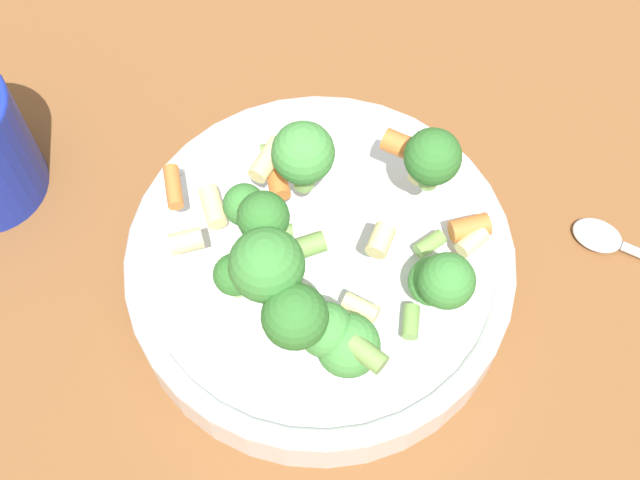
{
  "coord_description": "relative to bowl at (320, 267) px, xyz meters",
  "views": [
    {
      "loc": [
        -0.15,
        -0.21,
        0.57
      ],
      "look_at": [
        0.0,
        0.0,
        0.07
      ],
      "focal_mm": 50.0,
      "sensor_mm": 36.0,
      "label": 1
    }
  ],
  "objects": [
    {
      "name": "ground_plane",
      "position": [
        0.0,
        0.0,
        -0.03
      ],
      "size": [
        3.0,
        3.0,
        0.0
      ],
      "primitive_type": "plane",
      "color": "brown"
    },
    {
      "name": "bowl",
      "position": [
        0.0,
        0.0,
        0.0
      ],
      "size": [
        0.26,
        0.26,
        0.05
      ],
      "color": "silver",
      "rests_on": "ground_plane"
    },
    {
      "name": "pasta_salad",
      "position": [
        -0.01,
        -0.02,
        0.07
      ],
      "size": [
        0.18,
        0.19,
        0.09
      ],
      "color": "#8CB766",
      "rests_on": "bowl"
    }
  ]
}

